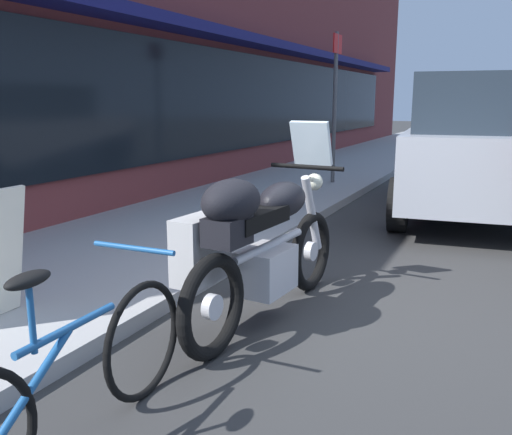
{
  "coord_description": "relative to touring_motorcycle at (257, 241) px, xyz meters",
  "views": [
    {
      "loc": [
        -3.88,
        -0.99,
        1.57
      ],
      "look_at": [
        -0.21,
        0.73,
        0.7
      ],
      "focal_mm": 38.51,
      "sensor_mm": 36.0,
      "label": 1
    }
  ],
  "objects": [
    {
      "name": "parking_sign_pole",
      "position": [
        6.14,
        1.36,
        1.04
      ],
      "size": [
        0.44,
        0.07,
        2.6
      ],
      "color": "#59595B",
      "rests_on": "sidewalk_curb"
    },
    {
      "name": "storefront_building",
      "position": [
        8.67,
        3.45,
        2.39
      ],
      "size": [
        24.27,
        0.9,
        6.12
      ],
      "color": "brown",
      "rests_on": "ground_plane"
    },
    {
      "name": "sidewalk_curb",
      "position": [
        9.53,
        1.99,
        -0.55
      ],
      "size": [
        30.0,
        2.61,
        0.12
      ],
      "color": "#A1A1A1",
      "rests_on": "ground_plane"
    },
    {
      "name": "touring_motorcycle",
      "position": [
        0.0,
        0.0,
        0.0
      ],
      "size": [
        2.12,
        0.77,
        1.41
      ],
      "color": "black",
      "rests_on": "ground_plane"
    },
    {
      "name": "ground_plane",
      "position": [
        0.53,
        -0.58,
        -0.61
      ],
      "size": [
        80.0,
        80.0,
        0.0
      ],
      "primitive_type": "plane",
      "color": "#323232"
    },
    {
      "name": "parked_minivan",
      "position": [
        4.79,
        -1.13,
        0.37
      ],
      "size": [
        4.71,
        2.44,
        1.88
      ],
      "color": "#9EA3AD",
      "rests_on": "ground_plane"
    },
    {
      "name": "parked_bicycle",
      "position": [
        -1.69,
        0.11,
        -0.25
      ],
      "size": [
        1.71,
        0.48,
        0.91
      ],
      "color": "black",
      "rests_on": "ground_plane"
    }
  ]
}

